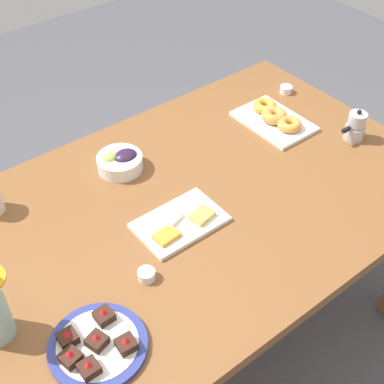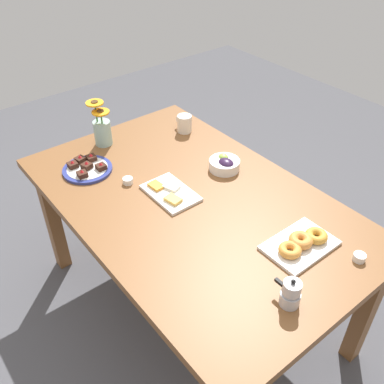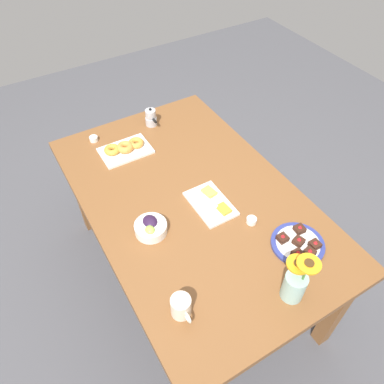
% 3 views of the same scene
% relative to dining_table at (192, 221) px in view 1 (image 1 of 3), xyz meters
% --- Properties ---
extents(ground_plane, '(6.00, 6.00, 0.00)m').
position_rel_dining_table_xyz_m(ground_plane, '(0.00, 0.00, -0.65)').
color(ground_plane, '#4C4C51').
extents(dining_table, '(1.60, 1.00, 0.74)m').
position_rel_dining_table_xyz_m(dining_table, '(0.00, 0.00, 0.00)').
color(dining_table, brown).
rests_on(dining_table, ground_plane).
extents(grape_bowl, '(0.15, 0.15, 0.07)m').
position_rel_dining_table_xyz_m(grape_bowl, '(0.09, -0.27, 0.12)').
color(grape_bowl, white).
rests_on(grape_bowl, dining_table).
extents(cheese_platter, '(0.26, 0.17, 0.03)m').
position_rel_dining_table_xyz_m(cheese_platter, '(0.09, 0.06, 0.10)').
color(cheese_platter, white).
rests_on(cheese_platter, dining_table).
extents(croissant_platter, '(0.19, 0.28, 0.05)m').
position_rel_dining_table_xyz_m(croissant_platter, '(-0.50, -0.14, 0.11)').
color(croissant_platter, white).
rests_on(croissant_platter, dining_table).
extents(jam_cup_honey, '(0.05, 0.05, 0.03)m').
position_rel_dining_table_xyz_m(jam_cup_honey, '(-0.68, -0.26, 0.10)').
color(jam_cup_honey, white).
rests_on(jam_cup_honey, dining_table).
extents(jam_cup_berry, '(0.05, 0.05, 0.03)m').
position_rel_dining_table_xyz_m(jam_cup_berry, '(0.28, 0.16, 0.10)').
color(jam_cup_berry, white).
rests_on(jam_cup_berry, dining_table).
extents(dessert_plate, '(0.24, 0.24, 0.05)m').
position_rel_dining_table_xyz_m(dessert_plate, '(0.49, 0.26, 0.10)').
color(dessert_plate, navy).
rests_on(dessert_plate, dining_table).
extents(moka_pot, '(0.11, 0.07, 0.12)m').
position_rel_dining_table_xyz_m(moka_pot, '(-0.65, 0.10, 0.13)').
color(moka_pot, '#B7B7BC').
rests_on(moka_pot, dining_table).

